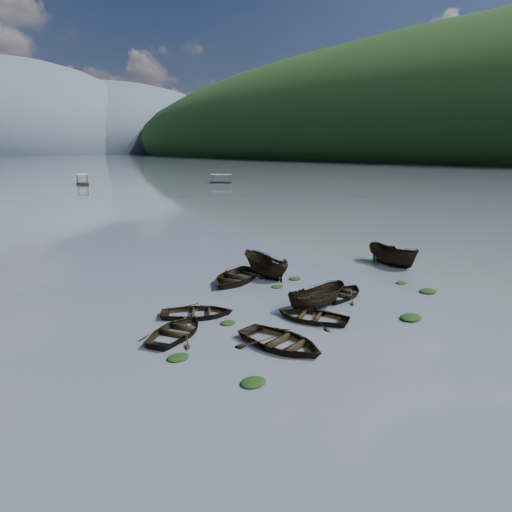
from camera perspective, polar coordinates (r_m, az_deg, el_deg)
ground_plane at (r=23.14m, az=18.96°, el=-10.27°), size 2400.00×2400.00×0.00m
right_hill_far at (r=531.18m, az=26.67°, el=10.98°), size 520.00×1200.00×190.00m
haze_mtn_c at (r=924.86m, az=-28.79°, el=11.17°), size 520.00×520.00×260.00m
haze_mtn_d at (r=971.96m, az=-18.10°, el=12.16°), size 520.00×520.00×220.00m
rowboat_0 at (r=21.59m, az=3.15°, el=-11.26°), size 3.93×4.95×0.92m
rowboat_1 at (r=23.13m, az=-9.79°, el=-9.71°), size 4.91×4.50×0.83m
rowboat_2 at (r=26.72m, az=7.49°, el=-6.43°), size 4.10×1.83×1.54m
rowboat_3 at (r=24.87m, az=7.07°, el=-7.93°), size 4.28×4.73×0.80m
rowboat_4 at (r=28.96m, az=10.84°, el=-4.98°), size 4.40×3.60×0.79m
rowboat_5 at (r=37.53m, az=16.66°, el=-1.08°), size 2.35×4.96×1.84m
rowboat_6 at (r=25.39m, az=-7.33°, el=-7.49°), size 4.84×4.49×0.82m
rowboat_7 at (r=31.56m, az=-2.61°, el=-3.21°), size 6.24×5.62×1.06m
rowboat_8 at (r=32.86m, az=1.11°, el=-2.53°), size 2.06×4.75×1.79m
weed_clump_0 at (r=18.52m, az=-0.34°, el=-15.67°), size 1.08×0.89×0.24m
weed_clump_1 at (r=24.22m, az=-3.51°, el=-8.45°), size 0.87×0.69×0.19m
weed_clump_2 at (r=26.17m, az=18.78°, el=-7.48°), size 1.30×1.04×0.28m
weed_clump_3 at (r=32.68m, az=17.71°, el=-3.27°), size 0.83×0.70×0.18m
weed_clump_4 at (r=31.25m, az=20.69°, el=-4.25°), size 1.22×0.97×0.25m
weed_clump_5 at (r=20.74m, az=-9.69°, el=-12.52°), size 1.02×0.83×0.22m
weed_clump_6 at (r=30.32m, az=2.68°, el=-3.91°), size 0.86×0.71×0.18m
weed_clump_7 at (r=32.21m, az=4.90°, el=-2.91°), size 0.96×0.77×0.21m
pontoon_centre at (r=123.80m, az=-20.84°, el=8.31°), size 4.58×7.32×2.61m
pontoon_right at (r=122.25m, az=-4.39°, el=9.08°), size 5.55×5.81×2.18m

